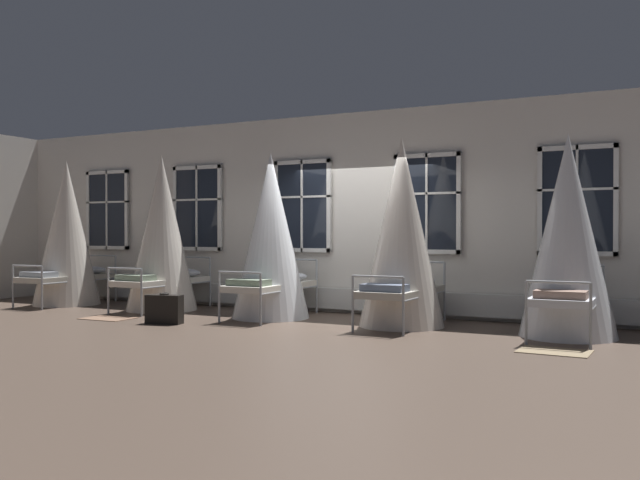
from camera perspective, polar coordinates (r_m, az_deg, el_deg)
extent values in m
plane|color=#4C3D33|center=(10.79, 1.52, -6.78)|extent=(29.58, 29.58, 0.00)
cube|color=silver|center=(11.67, 3.73, 2.28)|extent=(15.79, 0.10, 3.45)
cube|color=black|center=(14.79, -17.40, 2.42)|extent=(1.12, 0.02, 1.63)
cube|color=silver|center=(14.79, -17.39, -0.61)|extent=(1.12, 0.06, 0.07)
cube|color=silver|center=(14.84, -17.40, 5.43)|extent=(1.12, 0.06, 0.07)
cube|color=silver|center=(15.16, -18.83, 2.37)|extent=(0.07, 0.06, 1.63)
cube|color=silver|center=(14.43, -15.89, 2.47)|extent=(0.07, 0.06, 1.63)
cube|color=silver|center=(14.79, -17.40, 2.42)|extent=(0.04, 0.06, 1.63)
cube|color=silver|center=(14.80, -17.40, 3.05)|extent=(1.12, 0.06, 0.04)
cube|color=black|center=(13.30, -10.26, 2.64)|extent=(1.12, 0.02, 1.63)
cube|color=silver|center=(13.30, -10.25, -0.72)|extent=(1.12, 0.06, 0.07)
cube|color=silver|center=(13.36, -10.26, 5.99)|extent=(1.12, 0.06, 0.07)
cube|color=silver|center=(13.63, -12.04, 2.59)|extent=(0.07, 0.06, 1.63)
cube|color=silver|center=(13.00, -8.40, 2.69)|extent=(0.07, 0.06, 1.63)
cube|color=silver|center=(13.30, -10.26, 2.64)|extent=(0.04, 0.06, 1.63)
cube|color=silver|center=(13.31, -10.26, 3.34)|extent=(1.12, 0.06, 0.04)
cube|color=black|center=(12.07, -1.50, 2.86)|extent=(1.12, 0.02, 1.63)
cube|color=silver|center=(12.07, -1.50, -0.85)|extent=(1.12, 0.06, 0.07)
cube|color=silver|center=(12.13, -1.50, 6.55)|extent=(1.12, 0.06, 0.07)
cube|color=silver|center=(12.33, -3.67, 2.81)|extent=(0.07, 0.06, 1.63)
cube|color=silver|center=(11.83, 0.76, 2.91)|extent=(0.07, 0.06, 1.63)
cube|color=silver|center=(12.07, -1.50, 2.86)|extent=(0.04, 0.06, 1.63)
cube|color=silver|center=(12.08, -1.50, 3.63)|extent=(1.12, 0.06, 0.04)
cube|color=black|center=(11.18, 8.95, 3.04)|extent=(1.12, 0.02, 1.63)
cube|color=silver|center=(11.17, 8.94, -0.97)|extent=(1.12, 0.06, 0.07)
cube|color=silver|center=(11.24, 8.95, 7.02)|extent=(1.12, 0.06, 0.07)
cube|color=silver|center=(11.35, 6.40, 3.00)|extent=(0.07, 0.06, 1.63)
cube|color=silver|center=(11.03, 11.56, 3.06)|extent=(0.07, 0.06, 1.63)
cube|color=silver|center=(11.18, 8.95, 3.04)|extent=(0.04, 0.06, 1.63)
cube|color=silver|center=(11.19, 8.95, 3.87)|extent=(1.12, 0.06, 0.04)
cube|color=black|center=(10.71, 20.74, 3.11)|extent=(1.12, 0.02, 1.63)
cube|color=silver|center=(10.71, 20.72, -1.07)|extent=(1.12, 0.06, 0.07)
cube|color=silver|center=(10.78, 20.75, 7.27)|extent=(1.12, 0.06, 0.07)
cube|color=silver|center=(10.78, 17.94, 3.11)|extent=(0.07, 0.06, 1.63)
cube|color=silver|center=(10.67, 23.56, 3.11)|extent=(0.07, 0.06, 1.63)
cube|color=silver|center=(10.71, 20.74, 3.11)|extent=(0.04, 0.06, 1.63)
cube|color=silver|center=(10.72, 20.74, 3.99)|extent=(1.12, 0.06, 0.04)
cube|color=silver|center=(11.60, 3.48, -5.01)|extent=(12.07, 0.10, 0.36)
cylinder|color=#9EA3A8|center=(14.97, -18.85, -2.98)|extent=(0.04, 0.04, 0.92)
cylinder|color=#9EA3A8|center=(14.45, -16.76, -3.10)|extent=(0.04, 0.04, 0.92)
cylinder|color=#9EA3A8|center=(13.73, -24.34, -3.59)|extent=(0.04, 0.04, 0.79)
cylinder|color=#9EA3A8|center=(13.17, -22.28, -3.76)|extent=(0.04, 0.04, 0.79)
cylinder|color=#9EA3A8|center=(14.33, -21.47, -3.12)|extent=(0.04, 1.85, 0.03)
cylinder|color=#9EA3A8|center=(13.79, -19.39, -3.25)|extent=(0.04, 1.85, 0.03)
cylinder|color=#9EA3A8|center=(14.69, -17.83, -1.26)|extent=(0.74, 0.04, 0.03)
cylinder|color=#9EA3A8|center=(13.43, -23.34, -2.00)|extent=(0.74, 0.04, 0.03)
cube|color=#B7B2A3|center=(14.06, -20.45, -2.98)|extent=(0.77, 1.87, 0.10)
ellipsoid|color=silver|center=(14.53, -18.48, -2.38)|extent=(0.58, 0.40, 0.14)
cube|color=#8C939E|center=(13.60, -22.50, -2.68)|extent=(0.62, 0.36, 0.10)
cone|color=silver|center=(14.03, -20.47, 0.58)|extent=(1.26, 1.26, 2.78)
cylinder|color=#9EA3A8|center=(13.50, -11.72, -3.35)|extent=(0.04, 0.04, 0.92)
cylinder|color=#9EA3A8|center=(13.04, -9.20, -3.48)|extent=(0.04, 0.04, 0.92)
cylinder|color=#9EA3A8|center=(12.15, -17.32, -4.11)|extent=(0.04, 0.04, 0.79)
cylinder|color=#9EA3A8|center=(11.63, -14.74, -4.31)|extent=(0.04, 0.04, 0.79)
cylinder|color=#9EA3A8|center=(12.81, -14.37, -3.53)|extent=(0.08, 1.85, 0.03)
cylinder|color=#9EA3A8|center=(12.32, -11.81, -3.69)|extent=(0.08, 1.85, 0.03)
cylinder|color=#9EA3A8|center=(13.24, -10.48, -1.44)|extent=(0.74, 0.05, 0.03)
cylinder|color=#9EA3A8|center=(11.86, -16.06, -2.31)|extent=(0.74, 0.05, 0.03)
cube|color=silver|center=(12.56, -13.12, -3.38)|extent=(0.81, 1.89, 0.10)
ellipsoid|color=silver|center=(13.07, -11.14, -2.69)|extent=(0.59, 0.41, 0.14)
cube|color=slate|center=(12.06, -15.20, -3.07)|extent=(0.63, 0.38, 0.10)
cone|color=silver|center=(12.53, -13.13, 0.61)|extent=(1.26, 1.26, 2.78)
cylinder|color=#9EA3A8|center=(12.13, -3.43, -3.78)|extent=(0.04, 0.04, 0.92)
cylinder|color=#9EA3A8|center=(11.78, -0.28, -3.91)|extent=(0.04, 0.04, 0.92)
cylinder|color=#9EA3A8|center=(10.58, -8.45, -4.78)|extent=(0.04, 0.04, 0.79)
cylinder|color=#9EA3A8|center=(10.17, -5.00, -4.99)|extent=(0.04, 0.04, 0.79)
cylinder|color=#9EA3A8|center=(11.34, -5.77, -4.05)|extent=(0.03, 1.85, 0.03)
cylinder|color=#9EA3A8|center=(10.96, -2.47, -4.20)|extent=(0.03, 1.85, 0.03)
cylinder|color=#9EA3A8|center=(11.93, -1.88, -1.65)|extent=(0.74, 0.03, 0.03)
cylinder|color=#9EA3A8|center=(10.34, -6.76, -2.71)|extent=(0.74, 0.03, 0.03)
cube|color=silver|center=(11.14, -4.15, -3.87)|extent=(0.77, 1.87, 0.10)
ellipsoid|color=silver|center=(11.73, -2.44, -3.06)|extent=(0.58, 0.40, 0.14)
cube|color=slate|center=(10.57, -5.99, -3.57)|extent=(0.62, 0.36, 0.10)
cone|color=white|center=(11.11, -4.15, 0.40)|extent=(1.26, 1.26, 2.69)
cylinder|color=#9EA3A8|center=(11.18, 6.73, -4.15)|extent=(0.04, 0.04, 0.92)
cylinder|color=#9EA3A8|center=(10.94, 10.38, -4.26)|extent=(0.04, 0.04, 0.92)
cylinder|color=#9EA3A8|center=(9.49, 2.76, -5.39)|extent=(0.04, 0.04, 0.79)
cylinder|color=#9EA3A8|center=(9.20, 6.99, -5.58)|extent=(0.04, 0.04, 0.79)
cylinder|color=#9EA3A8|center=(10.33, 4.91, -4.50)|extent=(0.06, 1.85, 0.03)
cylinder|color=#9EA3A8|center=(10.07, 8.84, -4.64)|extent=(0.06, 1.85, 0.03)
cylinder|color=#9EA3A8|center=(11.03, 8.54, -1.84)|extent=(0.74, 0.04, 0.03)
cylinder|color=#9EA3A8|center=(9.31, 4.85, -3.08)|extent=(0.74, 0.04, 0.03)
cube|color=#B7B2A3|center=(10.19, 6.85, -4.29)|extent=(0.79, 1.88, 0.10)
ellipsoid|color=silver|center=(10.82, 8.13, -3.37)|extent=(0.58, 0.41, 0.14)
cube|color=slate|center=(9.56, 5.45, -4.01)|extent=(0.62, 0.37, 0.10)
cone|color=silver|center=(10.15, 6.85, 0.70)|extent=(1.26, 1.26, 2.81)
cylinder|color=#9EA3A8|center=(10.62, 18.65, -4.43)|extent=(0.04, 0.04, 0.92)
cylinder|color=#9EA3A8|center=(10.54, 22.66, -4.48)|extent=(0.04, 0.04, 0.92)
cylinder|color=#9EA3A8|center=(8.81, 16.89, -5.88)|extent=(0.04, 0.04, 0.79)
cylinder|color=#9EA3A8|center=(8.71, 21.74, -5.97)|extent=(0.04, 0.04, 0.79)
cylinder|color=#9EA3A8|center=(9.71, 17.85, -4.85)|extent=(0.05, 1.85, 0.03)
cylinder|color=#9EA3A8|center=(9.62, 22.25, -4.91)|extent=(0.05, 1.85, 0.03)
cylinder|color=#9EA3A8|center=(10.55, 20.66, -1.98)|extent=(0.74, 0.04, 0.03)
cylinder|color=#9EA3A8|center=(8.72, 19.31, -3.36)|extent=(0.74, 0.04, 0.03)
cube|color=silver|center=(9.66, 20.04, -4.59)|extent=(0.78, 1.88, 0.10)
ellipsoid|color=#B7B2A3|center=(10.33, 20.50, -3.59)|extent=(0.58, 0.40, 0.14)
cube|color=gray|center=(8.99, 19.53, -4.33)|extent=(0.62, 0.36, 0.10)
cone|color=white|center=(9.62, 20.06, 0.38)|extent=(1.26, 1.26, 2.71)
cube|color=brown|center=(11.57, -17.34, -6.28)|extent=(0.81, 0.58, 0.01)
cube|color=#8E7A5B|center=(8.46, 19.05, -8.81)|extent=(0.83, 0.60, 0.01)
cube|color=black|center=(10.67, -12.92, -5.68)|extent=(0.59, 0.31, 0.44)
cube|color=tan|center=(10.76, -12.65, -5.63)|extent=(0.50, 0.11, 0.03)
torus|color=black|center=(10.65, -12.92, -4.42)|extent=(0.17, 0.17, 0.02)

